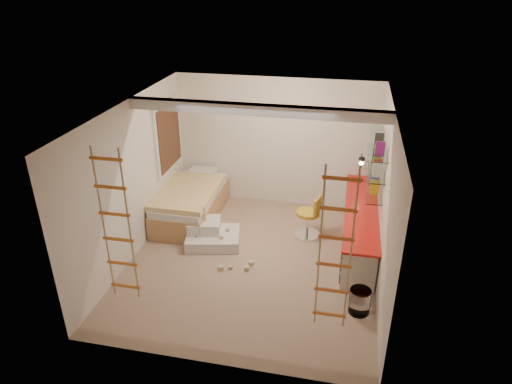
% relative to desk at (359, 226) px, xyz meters
% --- Properties ---
extents(floor, '(4.50, 4.50, 0.00)m').
position_rel_desk_xyz_m(floor, '(-1.72, -0.86, -0.40)').
color(floor, '#9D7E65').
rests_on(floor, ground).
extents(ceiling_beam, '(4.00, 0.18, 0.16)m').
position_rel_desk_xyz_m(ceiling_beam, '(-1.72, -0.56, 2.12)').
color(ceiling_beam, white).
rests_on(ceiling_beam, ceiling).
extents(window_frame, '(0.06, 1.15, 1.35)m').
position_rel_desk_xyz_m(window_frame, '(-3.69, 0.64, 1.15)').
color(window_frame, white).
rests_on(window_frame, wall_left).
extents(window_blind, '(0.02, 1.00, 1.20)m').
position_rel_desk_xyz_m(window_blind, '(-3.65, 0.64, 1.15)').
color(window_blind, '#4C2D1E').
rests_on(window_blind, window_frame).
extents(rope_ladder_left, '(0.41, 0.04, 2.13)m').
position_rel_desk_xyz_m(rope_ladder_left, '(-3.07, -2.61, 1.11)').
color(rope_ladder_left, orange).
rests_on(rope_ladder_left, ceiling).
extents(rope_ladder_right, '(0.41, 0.04, 2.13)m').
position_rel_desk_xyz_m(rope_ladder_right, '(-0.37, -2.61, 1.11)').
color(rope_ladder_right, '#CC5B22').
rests_on(rope_ladder_right, ceiling).
extents(waste_bin, '(0.30, 0.30, 0.38)m').
position_rel_desk_xyz_m(waste_bin, '(0.03, -1.77, -0.22)').
color(waste_bin, white).
rests_on(waste_bin, floor).
extents(desk, '(0.56, 2.80, 0.75)m').
position_rel_desk_xyz_m(desk, '(0.00, 0.00, 0.00)').
color(desk, red).
rests_on(desk, floor).
extents(shelves, '(0.25, 1.80, 0.71)m').
position_rel_desk_xyz_m(shelves, '(0.15, 0.27, 1.10)').
color(shelves, white).
rests_on(shelves, wall_right).
extents(bed, '(1.02, 2.00, 0.69)m').
position_rel_desk_xyz_m(bed, '(-3.20, 0.36, -0.07)').
color(bed, '#AD7F51').
rests_on(bed, floor).
extents(task_lamp, '(0.14, 0.36, 0.57)m').
position_rel_desk_xyz_m(task_lamp, '(-0.05, 0.96, 0.73)').
color(task_lamp, black).
rests_on(task_lamp, desk).
extents(swivel_chair, '(0.59, 0.59, 0.82)m').
position_rel_desk_xyz_m(swivel_chair, '(-0.89, 0.13, -0.10)').
color(swivel_chair, gold).
rests_on(swivel_chair, floor).
extents(play_platform, '(1.06, 0.90, 0.41)m').
position_rel_desk_xyz_m(play_platform, '(-2.57, -0.44, -0.24)').
color(play_platform, silver).
rests_on(play_platform, floor).
extents(toy_blocks, '(1.11, 0.93, 0.68)m').
position_rel_desk_xyz_m(toy_blocks, '(-2.32, -0.72, -0.14)').
color(toy_blocks, '#CCB284').
rests_on(toy_blocks, floor).
extents(books, '(0.14, 0.70, 0.92)m').
position_rel_desk_xyz_m(books, '(0.15, 0.27, 1.20)').
color(books, yellow).
rests_on(books, shelves).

